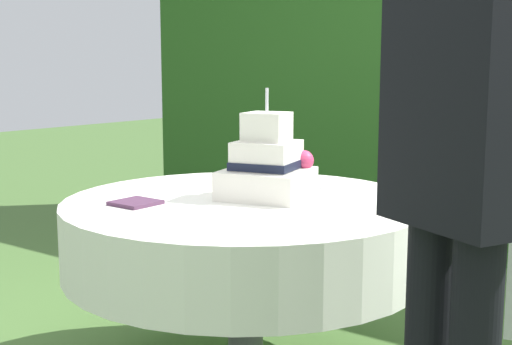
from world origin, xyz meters
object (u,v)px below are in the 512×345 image
object	(u,v)px
serving_plate_left	(261,183)
napkin_stack	(136,203)
wedding_cake	(268,167)
cake_table	(245,234)
serving_plate_far	(299,181)
standing_person	(457,193)
serving_plate_near	(329,186)

from	to	relation	value
serving_plate_left	napkin_stack	xyz separation A→B (m)	(-0.11, -0.63, 0.00)
wedding_cake	cake_table	bearing A→B (deg)	-118.64
napkin_stack	cake_table	bearing A→B (deg)	50.16
serving_plate_far	standing_person	size ratio (longest dim) A/B	0.08
cake_table	wedding_cake	bearing A→B (deg)	61.36
cake_table	serving_plate_left	xyz separation A→B (m)	(-0.15, 0.31, 0.14)
wedding_cake	serving_plate_far	bearing A→B (deg)	104.21
serving_plate_near	serving_plate_far	bearing A→B (deg)	167.58
wedding_cake	serving_plate_far	xyz separation A→B (m)	(-0.09, 0.37, -0.11)
wedding_cake	standing_person	size ratio (longest dim) A/B	0.26
serving_plate_left	wedding_cake	bearing A→B (deg)	-49.74
cake_table	standing_person	xyz separation A→B (m)	(0.97, -0.45, 0.33)
napkin_stack	wedding_cake	bearing A→B (deg)	52.25
serving_plate_near	cake_table	bearing A→B (deg)	-107.05
cake_table	serving_plate_near	bearing A→B (deg)	72.95
cake_table	serving_plate_far	distance (m)	0.47
serving_plate_left	napkin_stack	world-z (taller)	napkin_stack
serving_plate_near	serving_plate_left	distance (m)	0.29
standing_person	napkin_stack	bearing A→B (deg)	173.92
cake_table	napkin_stack	distance (m)	0.43
serving_plate_far	standing_person	bearing A→B (deg)	-41.33
wedding_cake	serving_plate_far	world-z (taller)	wedding_cake
serving_plate_near	standing_person	bearing A→B (deg)	-45.44
serving_plate_near	serving_plate_far	size ratio (longest dim) A/B	0.82
serving_plate_near	wedding_cake	bearing A→B (deg)	-103.85
cake_table	serving_plate_near	world-z (taller)	serving_plate_near
serving_plate_far	serving_plate_left	xyz separation A→B (m)	(-0.10, -0.14, 0.00)
cake_table	napkin_stack	bearing A→B (deg)	-129.84
wedding_cake	napkin_stack	distance (m)	0.51
serving_plate_far	serving_plate_left	size ratio (longest dim) A/B	1.12
serving_plate_far	standing_person	xyz separation A→B (m)	(1.02, -0.90, 0.19)
napkin_stack	serving_plate_left	bearing A→B (deg)	79.99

